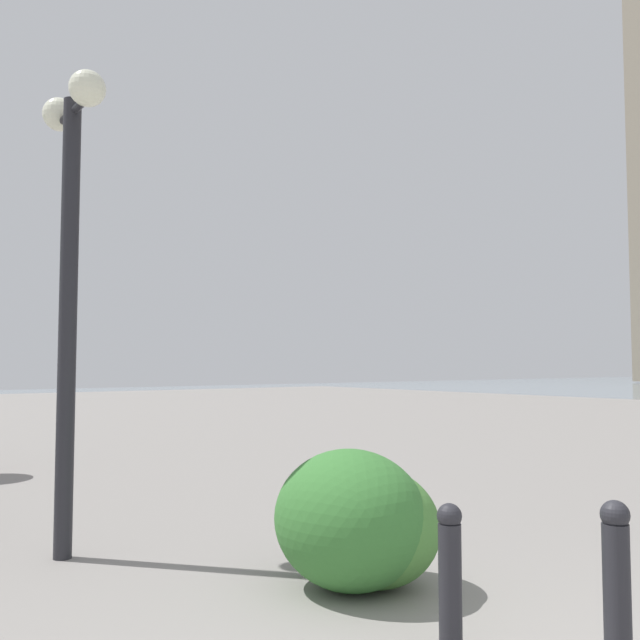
# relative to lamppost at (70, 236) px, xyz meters

# --- Properties ---
(lamppost) EXTENTS (0.98, 0.28, 3.75)m
(lamppost) POSITION_rel_lamppost_xyz_m (0.00, 0.00, 0.00)
(lamppost) COLOR #232328
(lamppost) RESTS_ON ground
(bollard_near) EXTENTS (0.13, 0.13, 0.89)m
(bollard_near) POSITION_rel_lamppost_xyz_m (-3.84, -1.26, -2.06)
(bollard_near) COLOR #232328
(bollard_near) RESTS_ON ground
(bollard_mid) EXTENTS (0.13, 0.13, 0.78)m
(bollard_mid) POSITION_rel_lamppost_xyz_m (-3.06, -1.02, -2.11)
(bollard_mid) COLOR #232328
(bollard_mid) RESTS_ON ground
(shrub_low) EXTENTS (0.94, 0.85, 0.80)m
(shrub_low) POSITION_rel_lamppost_xyz_m (-1.97, -1.47, -2.12)
(shrub_low) COLOR #477F38
(shrub_low) RESTS_ON ground
(shrub_round) EXTENTS (1.09, 0.98, 0.93)m
(shrub_round) POSITION_rel_lamppost_xyz_m (-1.92, -1.30, -2.06)
(shrub_round) COLOR #387533
(shrub_round) RESTS_ON ground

